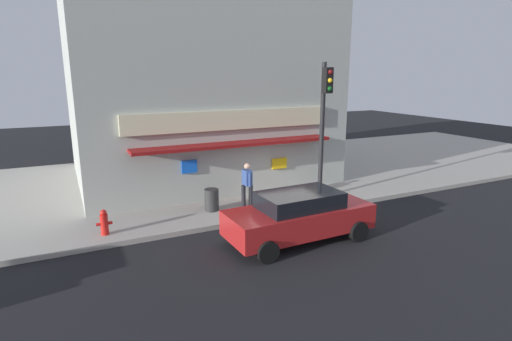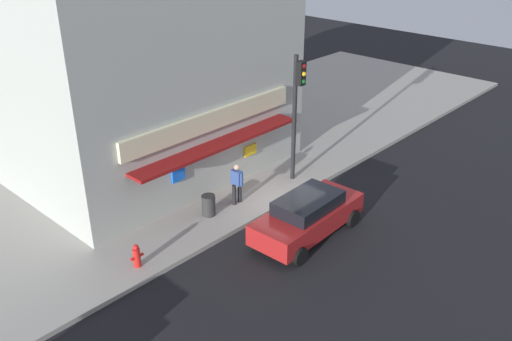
{
  "view_description": "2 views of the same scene",
  "coord_description": "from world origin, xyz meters",
  "px_view_note": "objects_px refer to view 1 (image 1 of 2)",
  "views": [
    {
      "loc": [
        -7.15,
        -11.9,
        5.06
      ],
      "look_at": [
        -0.88,
        1.04,
        1.59
      ],
      "focal_mm": 28.41,
      "sensor_mm": 36.0,
      "label": 1
    },
    {
      "loc": [
        -14.31,
        -11.98,
        10.74
      ],
      "look_at": [
        -0.49,
        0.89,
        1.49
      ],
      "focal_mm": 38.61,
      "sensor_mm": 36.0,
      "label": 2
    }
  ],
  "objects_px": {
    "trash_can": "(212,200)",
    "parked_car_red": "(299,216)",
    "pedestrian": "(247,183)",
    "fire_hydrant": "(104,223)",
    "traffic_light": "(324,113)"
  },
  "relations": [
    {
      "from": "traffic_light",
      "to": "pedestrian",
      "type": "relative_size",
      "value": 3.21
    },
    {
      "from": "fire_hydrant",
      "to": "traffic_light",
      "type": "bearing_deg",
      "value": 1.71
    },
    {
      "from": "fire_hydrant",
      "to": "pedestrian",
      "type": "bearing_deg",
      "value": 6.25
    },
    {
      "from": "pedestrian",
      "to": "parked_car_red",
      "type": "xyz_separation_m",
      "value": [
        0.27,
        -3.24,
        -0.27
      ]
    },
    {
      "from": "traffic_light",
      "to": "pedestrian",
      "type": "distance_m",
      "value": 3.99
    },
    {
      "from": "fire_hydrant",
      "to": "parked_car_red",
      "type": "bearing_deg",
      "value": -26.41
    },
    {
      "from": "traffic_light",
      "to": "trash_can",
      "type": "height_order",
      "value": "traffic_light"
    },
    {
      "from": "pedestrian",
      "to": "trash_can",
      "type": "bearing_deg",
      "value": 173.62
    },
    {
      "from": "fire_hydrant",
      "to": "parked_car_red",
      "type": "xyz_separation_m",
      "value": [
        5.39,
        -2.68,
        0.25
      ]
    },
    {
      "from": "trash_can",
      "to": "parked_car_red",
      "type": "relative_size",
      "value": 0.17
    },
    {
      "from": "fire_hydrant",
      "to": "parked_car_red",
      "type": "distance_m",
      "value": 6.03
    },
    {
      "from": "fire_hydrant",
      "to": "parked_car_red",
      "type": "relative_size",
      "value": 0.18
    },
    {
      "from": "parked_car_red",
      "to": "traffic_light",
      "type": "bearing_deg",
      "value": 45.77
    },
    {
      "from": "traffic_light",
      "to": "fire_hydrant",
      "type": "relative_size",
      "value": 6.52
    },
    {
      "from": "traffic_light",
      "to": "trash_can",
      "type": "relative_size",
      "value": 6.61
    }
  ]
}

